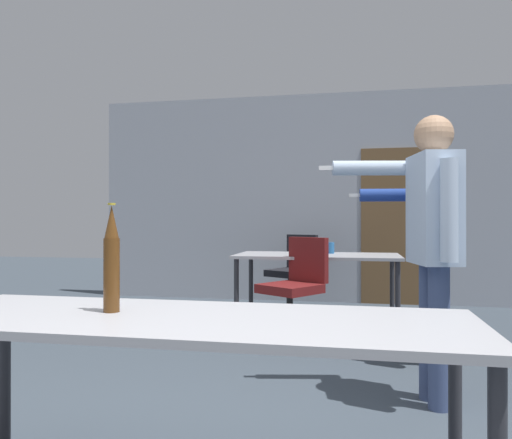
% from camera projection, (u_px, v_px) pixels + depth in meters
% --- Properties ---
extents(back_wall, '(5.96, 0.12, 2.82)m').
position_uv_depth(back_wall, '(314.00, 198.00, 6.79)').
color(back_wall, '#A3A8B2').
rests_on(back_wall, ground_plane).
extents(conference_table_near, '(2.06, 0.69, 0.74)m').
position_uv_depth(conference_table_near, '(187.00, 335.00, 1.80)').
color(conference_table_near, '#A8A8AD').
rests_on(conference_table_near, ground_plane).
extents(conference_table_far, '(1.67, 0.83, 0.74)m').
position_uv_depth(conference_table_far, '(317.00, 261.00, 5.17)').
color(conference_table_far, '#A8A8AD').
rests_on(conference_table_far, ground_plane).
extents(person_left_plaid, '(0.78, 0.66, 1.58)m').
position_uv_depth(person_left_plaid, '(430.00, 240.00, 3.86)').
color(person_left_plaid, slate).
rests_on(person_left_plaid, ground_plane).
extents(person_far_watching, '(0.84, 0.58, 1.72)m').
position_uv_depth(person_far_watching, '(431.00, 228.00, 2.97)').
color(person_far_watching, '#3D4C75').
rests_on(person_far_watching, ground_plane).
extents(office_chair_near_pushed, '(0.66, 0.68, 0.94)m').
position_uv_depth(office_chair_near_pushed, '(295.00, 292.00, 4.58)').
color(office_chair_near_pushed, black).
rests_on(office_chair_near_pushed, ground_plane).
extents(office_chair_far_right, '(0.64, 0.67, 0.92)m').
position_uv_depth(office_chair_far_right, '(294.00, 275.00, 6.12)').
color(office_chair_far_right, black).
rests_on(office_chair_far_right, ground_plane).
extents(beer_bottle, '(0.06, 0.06, 0.41)m').
position_uv_depth(beer_bottle, '(112.00, 261.00, 1.89)').
color(beer_bottle, '#563314').
rests_on(beer_bottle, conference_table_near).
extents(drink_cup, '(0.08, 0.08, 0.12)m').
position_uv_depth(drink_cup, '(330.00, 248.00, 5.31)').
color(drink_cup, '#2866A3').
rests_on(drink_cup, conference_table_far).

